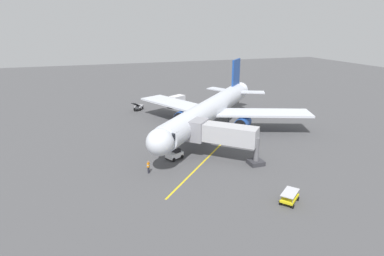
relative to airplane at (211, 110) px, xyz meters
name	(u,v)px	position (x,y,z in m)	size (l,w,h in m)	color
ground_plane	(198,128)	(1.43, -2.43, -4.00)	(220.00, 220.00, 0.00)	#4C4C4F
apron_lead_in_line	(223,142)	(0.19, 6.21, -4.00)	(0.24, 40.00, 0.01)	yellow
airplane	(211,110)	(0.00, 0.00, 0.00)	(32.66, 33.44, 11.50)	silver
jet_bridge	(218,133)	(3.65, 11.95, -0.24)	(9.76, 9.20, 5.40)	#B7B7BC
ground_crew_marshaller	(176,152)	(9.40, 9.94, -3.12)	(0.45, 0.33, 1.71)	#23232D
ground_crew_wing_walker	(148,167)	(14.14, 13.75, -3.12)	(0.43, 0.47, 1.71)	#23232D
tug_near_nose	(175,154)	(9.62, 10.26, -3.30)	(2.73, 2.38, 1.50)	white
belt_loader_portside	(138,107)	(9.85, -19.44, -3.29)	(3.37, 4.55, 2.32)	#9E9EA3
box_truck_starboard_side	(176,101)	(1.02, -19.32, -2.62)	(4.95, 4.02, 2.62)	white
baggage_cart_rear_apron	(290,197)	(1.01, 25.86, -3.35)	(2.90, 2.72, 1.27)	yellow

